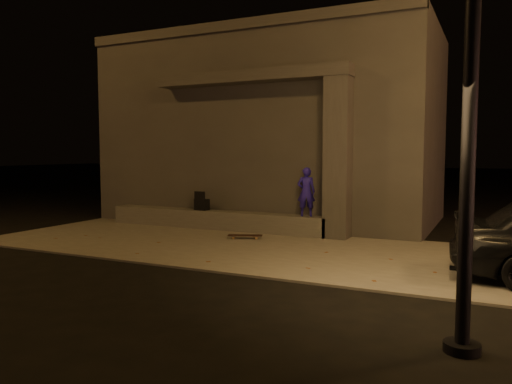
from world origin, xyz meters
The scene contains 9 objects.
ground centered at (0.00, 0.00, 0.00)m, with size 120.00×120.00×0.00m, color black.
sidewalk centered at (0.00, 2.00, 0.02)m, with size 11.00×4.40×0.04m, color #6A655D.
building centered at (-1.00, 6.49, 2.61)m, with size 9.00×5.10×5.22m.
ledge centered at (-1.50, 3.75, 0.27)m, with size 6.00×0.55×0.45m, color #57544F.
column centered at (1.70, 3.75, 1.84)m, with size 0.55×0.55×3.60m, color #3D3A37.
canopy centered at (-0.50, 3.80, 3.78)m, with size 5.00×0.70×0.28m, color #3D3A37.
skateboarder centered at (0.95, 3.75, 1.06)m, with size 0.41×0.27×1.14m, color #271BB0.
backpack centered at (-1.89, 3.75, 0.66)m, with size 0.36×0.24×0.49m.
skateboard centered at (-0.12, 2.72, 0.11)m, with size 0.79×0.46×0.09m.
Camera 1 is at (4.88, -7.13, 1.97)m, focal length 35.00 mm.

